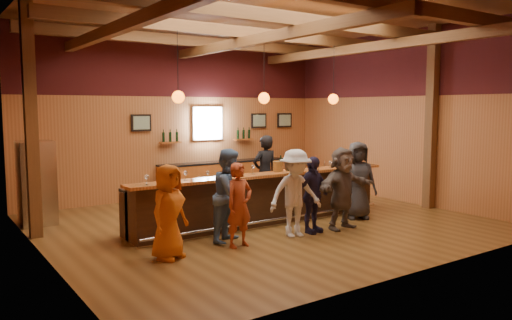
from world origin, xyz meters
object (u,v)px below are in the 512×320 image
object	(u,v)px
customer_brown	(342,188)
ice_bucket	(277,166)
bar_counter	(260,198)
customer_navy	(312,195)
customer_white	(295,193)
bartender	(265,173)
customer_redvest	(239,205)
stainless_fridge	(36,183)
back_bar_cabinet	(224,177)
customer_orange	(169,212)
bottle_a	(281,165)
customer_dark	(358,180)
customer_denim	(230,195)

from	to	relation	value
customer_brown	ice_bucket	distance (m)	1.51
bar_counter	customer_navy	distance (m)	1.45
customer_white	bartender	xyz separation A→B (m)	(0.98, 2.38, 0.07)
customer_brown	bartender	world-z (taller)	bartender
customer_redvest	customer_brown	bearing A→B (deg)	-8.75
stainless_fridge	customer_navy	world-z (taller)	stainless_fridge
back_bar_cabinet	bartender	distance (m)	2.73
customer_navy	customer_brown	size ratio (longest dim) A/B	0.90
ice_bucket	bartender	bearing A→B (deg)	67.38
customer_orange	customer_brown	world-z (taller)	customer_brown
customer_orange	customer_navy	distance (m)	3.09
customer_brown	bottle_a	xyz separation A→B (m)	(-0.61, 1.30, 0.40)
customer_navy	customer_brown	distance (m)	0.74
customer_dark	bottle_a	distance (m)	1.80
stainless_fridge	ice_bucket	distance (m)	5.17
bar_counter	customer_denim	xyz separation A→B (m)	(-1.41, -1.03, 0.35)
bar_counter	customer_dark	bearing A→B (deg)	-26.77
bartender	bar_counter	bearing A→B (deg)	51.93
ice_bucket	customer_redvest	bearing A→B (deg)	-145.40
customer_denim	customer_dark	distance (m)	3.38
customer_navy	ice_bucket	bearing A→B (deg)	80.77
customer_dark	bottle_a	bearing A→B (deg)	-179.70
customer_white	ice_bucket	size ratio (longest dim) A/B	7.58
back_bar_cabinet	customer_white	size ratio (longest dim) A/B	2.34
customer_orange	customer_navy	xyz separation A→B (m)	(3.09, -0.02, -0.02)
customer_navy	customer_redvest	bearing A→B (deg)	172.94
ice_bucket	back_bar_cabinet	bearing A→B (deg)	76.84
customer_dark	customer_white	bearing A→B (deg)	-140.93
back_bar_cabinet	customer_dark	size ratio (longest dim) A/B	2.29
customer_redvest	customer_dark	size ratio (longest dim) A/B	0.87
customer_brown	customer_dark	size ratio (longest dim) A/B	0.97
customer_orange	customer_white	world-z (taller)	customer_white
customer_dark	customer_brown	bearing A→B (deg)	-125.41
customer_white	ice_bucket	xyz separation A→B (m)	(0.50, 1.25, 0.37)
bartender	bottle_a	distance (m)	1.22
customer_orange	customer_denim	xyz separation A→B (m)	(1.41, 0.35, 0.08)
customer_navy	bartender	bearing A→B (deg)	69.71
stainless_fridge	bottle_a	world-z (taller)	stainless_fridge
back_bar_cabinet	bartender	xyz separation A→B (m)	(-0.41, -2.66, 0.44)
bartender	ice_bucket	world-z (taller)	bartender
customer_redvest	customer_brown	distance (m)	2.48
customer_redvest	back_bar_cabinet	bearing A→B (deg)	54.82
bar_counter	customer_redvest	distance (m)	2.07
customer_denim	customer_brown	xyz separation A→B (m)	(2.41, -0.47, -0.02)
ice_bucket	customer_orange	bearing A→B (deg)	-159.54
bar_counter	customer_redvest	world-z (taller)	customer_redvest
customer_dark	bartender	size ratio (longest dim) A/B	0.95
bar_counter	customer_dark	world-z (taller)	customer_dark
customer_brown	bartender	xyz separation A→B (m)	(-0.23, 2.42, 0.07)
customer_redvest	customer_white	bearing A→B (deg)	-8.46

